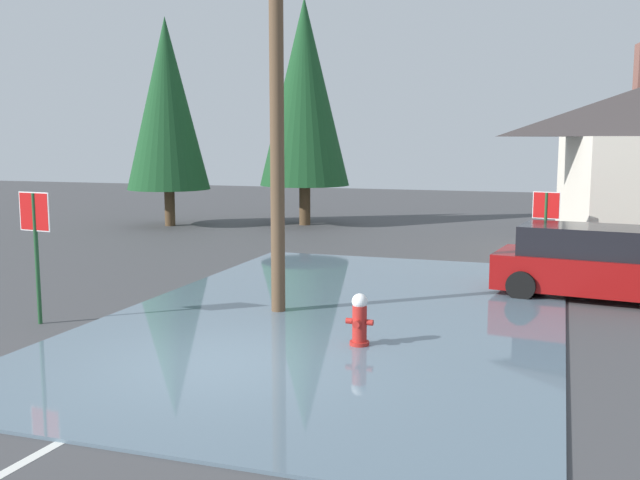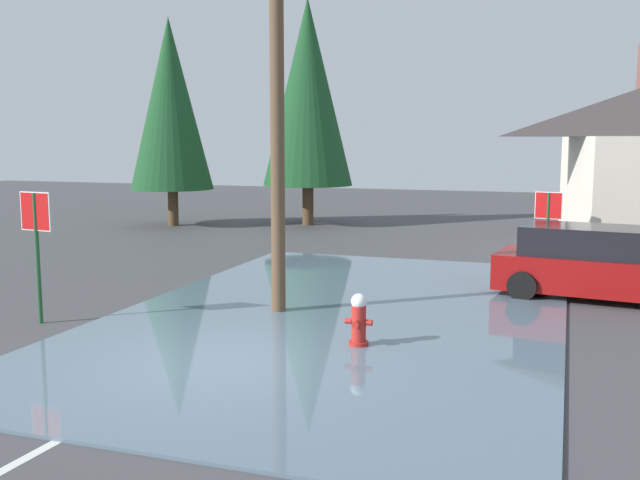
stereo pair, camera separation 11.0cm
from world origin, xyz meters
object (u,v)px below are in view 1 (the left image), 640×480
Objects in this scene: stop_sign_far at (546,215)px; parked_car at (594,264)px; fire_hydrant at (359,321)px; utility_pole at (277,106)px; pine_tree_tall_left at (167,104)px; stop_sign_near at (35,230)px; pine_tree_mid_left at (304,93)px.

stop_sign_far reaches higher than parked_car.
fire_hydrant is 6.63m from parked_car.
utility_pole is 15.83m from pine_tree_tall_left.
stop_sign_near is at bearing -135.82° from stop_sign_far.
stop_sign_near is at bearing -150.32° from parked_car.
pine_tree_tall_left reaches higher than stop_sign_near.
parked_car is at bearing -45.87° from pine_tree_mid_left.
pine_tree_tall_left is at bearing 157.55° from stop_sign_far.
fire_hydrant is 19.16m from pine_tree_tall_left.
pine_tree_mid_left reaches higher than parked_car.
pine_tree_mid_left reaches higher than utility_pole.
stop_sign_far is 0.23× the size of pine_tree_mid_left.
stop_sign_near is at bearing -150.73° from utility_pole.
utility_pole is 15.27m from pine_tree_mid_left.
fire_hydrant is 0.10× the size of pine_tree_mid_left.
pine_tree_mid_left is (5.07, 2.01, 0.47)m from pine_tree_tall_left.
stop_sign_far is 16.18m from pine_tree_tall_left.
utility_pole is 3.73× the size of stop_sign_far.
stop_sign_far is 13.07m from pine_tree_mid_left.
parked_car is (3.87, 5.37, 0.30)m from fire_hydrant.
pine_tree_mid_left is (-10.68, 11.01, 4.55)m from parked_car.
stop_sign_far is at bearing 110.77° from parked_car.
parked_car is (6.08, 3.50, -3.37)m from utility_pole.
pine_tree_tall_left is (-11.88, 14.37, 4.39)m from fire_hydrant.
pine_tree_tall_left is at bearing 129.58° from fire_hydrant.
fire_hydrant is at bearing -50.42° from pine_tree_tall_left.
fire_hydrant is 18.40m from pine_tree_mid_left.
fire_hydrant is 0.44× the size of stop_sign_far.
stop_sign_near is 2.70× the size of fire_hydrant.
utility_pole is at bearing -52.26° from pine_tree_tall_left.
fire_hydrant is (6.19, 0.36, -1.34)m from stop_sign_near.
pine_tree_tall_left is 0.91× the size of pine_tree_mid_left.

